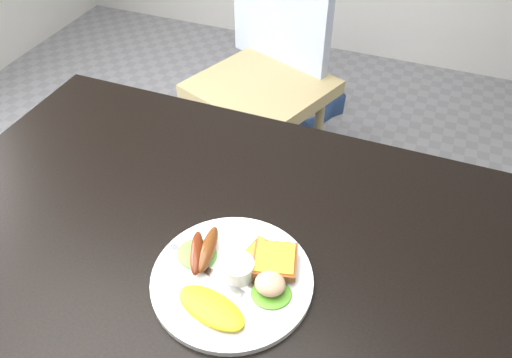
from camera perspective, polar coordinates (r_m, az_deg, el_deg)
The scene contains 14 objects.
dining_table at distance 1.04m, azimuth -6.16°, elevation -6.05°, with size 1.20×0.80×0.04m, color black.
dining_chair at distance 1.97m, azimuth 0.57°, elevation 10.24°, with size 0.46×0.46×0.06m, color tan.
person at distance 1.79m, azimuth -5.85°, elevation 15.37°, with size 0.50×0.33×1.38m, color navy.
plate at distance 0.93m, azimuth -2.74°, elevation -11.36°, with size 0.30×0.30×0.01m, color white.
lettuce_left at distance 0.96m, azimuth -6.76°, elevation -8.50°, with size 0.08×0.07×0.01m, color #52A139.
lettuce_right at distance 0.90m, azimuth 1.76°, elevation -12.97°, with size 0.07×0.07×0.01m, color #2C8C20.
omelette at distance 0.88m, azimuth -5.14°, elevation -14.44°, with size 0.13×0.06×0.02m, color yellow.
sausage_a at distance 0.94m, azimuth -6.79°, elevation -8.35°, with size 0.03×0.10×0.03m, color #5B1609.
sausage_b at distance 0.94m, azimuth -5.51°, elevation -7.98°, with size 0.03×0.11×0.03m, color brown.
ramekin at distance 0.91m, azimuth -2.07°, elevation -10.23°, with size 0.06×0.06×0.03m, color white.
toast_a at distance 0.95m, azimuth 0.83°, elevation -8.73°, with size 0.06×0.06×0.01m, color brown.
toast_b at distance 0.92m, azimuth 2.18°, elevation -9.26°, with size 0.08×0.08×0.01m, color brown.
potato_salad at distance 0.89m, azimuth 1.61°, elevation -11.88°, with size 0.06×0.05×0.03m, color beige.
fork at distance 0.94m, azimuth -5.94°, elevation -10.19°, with size 0.18×0.01×0.00m, color #ADAFB7.
Camera 1 is at (0.35, -0.59, 1.51)m, focal length 35.00 mm.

